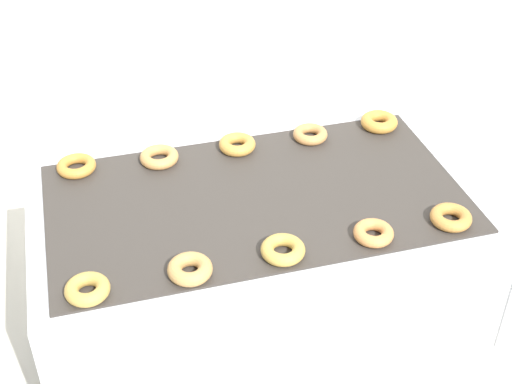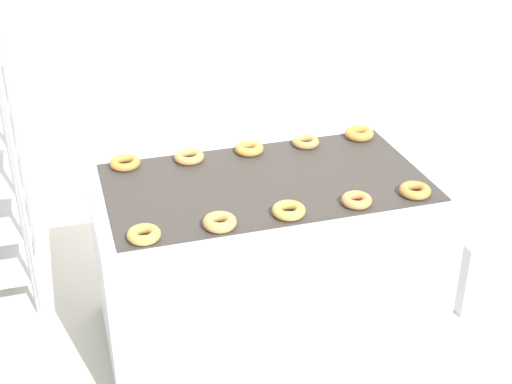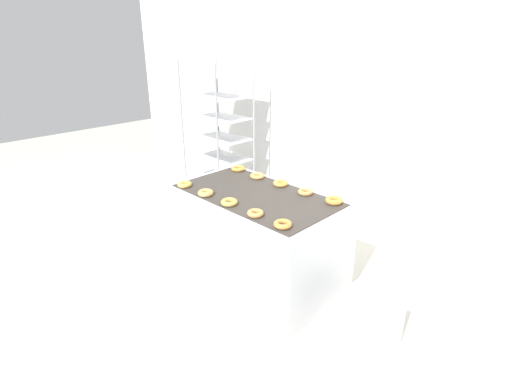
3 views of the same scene
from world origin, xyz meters
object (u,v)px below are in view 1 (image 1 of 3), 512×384
(donut_far_center, at_px, (237,144))
(fryer_machine, at_px, (256,287))
(donut_near_left, at_px, (190,269))
(donut_far_right, at_px, (310,134))
(donut_near_right, at_px, (373,233))
(donut_far_left, at_px, (159,157))
(donut_near_center, at_px, (281,250))
(donut_far_leftmost, at_px, (76,166))
(donut_near_leftmost, at_px, (87,289))
(donut_far_rightmost, at_px, (379,122))
(donut_near_rightmost, at_px, (451,217))

(donut_far_center, bearing_deg, fryer_machine, -92.17)
(donut_near_left, bearing_deg, donut_far_right, 46.73)
(donut_near_right, relative_size, donut_far_left, 0.91)
(donut_near_left, xyz_separation_m, donut_near_center, (0.28, 0.01, -0.00))
(donut_far_center, bearing_deg, donut_far_left, -178.99)
(donut_near_right, xyz_separation_m, donut_far_left, (-0.57, 0.60, 0.00))
(donut_near_center, relative_size, donut_far_right, 1.05)
(donut_far_right, bearing_deg, donut_far_leftmost, 178.82)
(donut_far_leftmost, bearing_deg, fryer_machine, -29.30)
(donut_near_leftmost, distance_m, donut_far_center, 0.86)
(donut_near_right, height_order, donut_far_rightmost, donut_far_rightmost)
(donut_far_leftmost, distance_m, donut_far_right, 0.86)
(donut_far_left, bearing_deg, donut_near_left, -90.80)
(donut_near_leftmost, height_order, donut_far_left, donut_near_leftmost)
(donut_near_left, distance_m, donut_far_center, 0.69)
(donut_far_left, relative_size, donut_far_right, 1.07)
(donut_near_left, distance_m, donut_far_leftmost, 0.69)
(donut_near_rightmost, height_order, donut_far_rightmost, donut_far_rightmost)
(donut_far_center, distance_m, donut_far_rightmost, 0.57)
(donut_near_right, height_order, donut_far_center, donut_far_center)
(donut_far_rightmost, bearing_deg, donut_far_center, -179.10)
(donut_near_center, distance_m, donut_near_right, 0.30)
(donut_near_right, height_order, donut_far_right, donut_near_right)
(donut_far_leftmost, distance_m, donut_far_left, 0.29)
(fryer_machine, xyz_separation_m, donut_far_right, (0.29, 0.30, 0.44))
(donut_near_right, distance_m, donut_far_left, 0.83)
(fryer_machine, relative_size, donut_near_left, 11.25)
(donut_far_rightmost, bearing_deg, donut_far_right, -177.92)
(donut_near_leftmost, relative_size, donut_near_left, 0.97)
(donut_near_right, xyz_separation_m, donut_far_rightmost, (0.28, 0.61, 0.00))
(fryer_machine, bearing_deg, donut_far_center, 87.83)
(donut_near_leftmost, relative_size, donut_far_right, 1.00)
(donut_near_rightmost, xyz_separation_m, donut_far_left, (-0.84, 0.59, -0.00))
(donut_near_left, distance_m, donut_far_rightmost, 1.07)
(donut_near_left, distance_m, donut_far_right, 0.85)
(donut_near_rightmost, bearing_deg, donut_near_center, -179.20)
(donut_near_rightmost, relative_size, donut_far_leftmost, 0.97)
(donut_far_left, xyz_separation_m, donut_far_rightmost, (0.85, 0.01, 0.00))
(donut_near_center, bearing_deg, donut_near_left, -177.68)
(donut_near_leftmost, bearing_deg, donut_far_right, 35.36)
(donut_near_rightmost, height_order, donut_far_leftmost, donut_near_rightmost)
(donut_near_leftmost, bearing_deg, donut_near_center, 1.56)
(donut_near_center, xyz_separation_m, donut_far_center, (0.02, 0.61, 0.00))
(donut_far_leftmost, height_order, donut_far_rightmost, donut_far_rightmost)
(donut_near_left, xyz_separation_m, donut_near_rightmost, (0.85, 0.02, -0.00))
(donut_near_left, distance_m, donut_far_left, 0.61)
(donut_far_leftmost, xyz_separation_m, donut_far_rightmost, (1.15, -0.01, 0.00))
(donut_far_rightmost, bearing_deg, donut_near_right, -114.80)
(fryer_machine, xyz_separation_m, donut_near_center, (-0.01, -0.30, 0.44))
(donut_near_right, relative_size, donut_far_right, 0.97)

